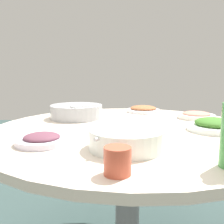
{
  "coord_description": "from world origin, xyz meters",
  "views": [
    {
      "loc": [
        0.01,
        1.17,
        1.01
      ],
      "look_at": [
        0.08,
        0.02,
        0.83
      ],
      "focal_mm": 39.56,
      "sensor_mm": 36.0,
      "label": 1
    }
  ],
  "objects_px": {
    "dish_shrimp": "(196,115)",
    "soup_bowl": "(127,139)",
    "dish_eggplant": "(42,139)",
    "round_dining_table": "(128,150)",
    "dish_stirfry": "(143,109)",
    "rice_bowl": "(77,111)",
    "dish_greens": "(214,125)",
    "tea_cup_near": "(117,161)"
  },
  "relations": [
    {
      "from": "rice_bowl",
      "to": "dish_eggplant",
      "type": "relative_size",
      "value": 1.56
    },
    {
      "from": "dish_greens",
      "to": "dish_eggplant",
      "type": "distance_m",
      "value": 0.77
    },
    {
      "from": "soup_bowl",
      "to": "dish_greens",
      "type": "relative_size",
      "value": 1.09
    },
    {
      "from": "round_dining_table",
      "to": "dish_shrimp",
      "type": "height_order",
      "value": "dish_shrimp"
    },
    {
      "from": "dish_eggplant",
      "to": "dish_shrimp",
      "type": "distance_m",
      "value": 0.92
    },
    {
      "from": "tea_cup_near",
      "to": "dish_greens",
      "type": "bearing_deg",
      "value": -129.22
    },
    {
      "from": "rice_bowl",
      "to": "dish_eggplant",
      "type": "xyz_separation_m",
      "value": [
        0.02,
        0.54,
        -0.02
      ]
    },
    {
      "from": "round_dining_table",
      "to": "soup_bowl",
      "type": "xyz_separation_m",
      "value": [
        0.01,
        0.34,
        0.14
      ]
    },
    {
      "from": "soup_bowl",
      "to": "dish_greens",
      "type": "height_order",
      "value": "soup_bowl"
    },
    {
      "from": "dish_stirfry",
      "to": "dish_shrimp",
      "type": "height_order",
      "value": "dish_stirfry"
    },
    {
      "from": "dish_eggplant",
      "to": "dish_greens",
      "type": "bearing_deg",
      "value": -160.28
    },
    {
      "from": "rice_bowl",
      "to": "dish_stirfry",
      "type": "relative_size",
      "value": 1.37
    },
    {
      "from": "dish_shrimp",
      "to": "tea_cup_near",
      "type": "height_order",
      "value": "tea_cup_near"
    },
    {
      "from": "soup_bowl",
      "to": "dish_stirfry",
      "type": "distance_m",
      "value": 0.84
    },
    {
      "from": "round_dining_table",
      "to": "dish_eggplant",
      "type": "xyz_separation_m",
      "value": [
        0.33,
        0.29,
        0.13
      ]
    },
    {
      "from": "dish_greens",
      "to": "tea_cup_near",
      "type": "relative_size",
      "value": 3.27
    },
    {
      "from": "rice_bowl",
      "to": "dish_greens",
      "type": "relative_size",
      "value": 1.25
    },
    {
      "from": "round_dining_table",
      "to": "tea_cup_near",
      "type": "height_order",
      "value": "tea_cup_near"
    },
    {
      "from": "dish_eggplant",
      "to": "tea_cup_near",
      "type": "relative_size",
      "value": 2.62
    },
    {
      "from": "dish_greens",
      "to": "dish_shrimp",
      "type": "distance_m",
      "value": 0.31
    },
    {
      "from": "tea_cup_near",
      "to": "dish_shrimp",
      "type": "bearing_deg",
      "value": -117.41
    },
    {
      "from": "dish_shrimp",
      "to": "soup_bowl",
      "type": "bearing_deg",
      "value": 56.21
    },
    {
      "from": "round_dining_table",
      "to": "tea_cup_near",
      "type": "xyz_separation_m",
      "value": [
        0.03,
        0.56,
        0.15
      ]
    },
    {
      "from": "dish_eggplant",
      "to": "round_dining_table",
      "type": "bearing_deg",
      "value": -137.88
    },
    {
      "from": "rice_bowl",
      "to": "tea_cup_near",
      "type": "relative_size",
      "value": 4.08
    },
    {
      "from": "dish_shrimp",
      "to": "round_dining_table",
      "type": "bearing_deg",
      "value": 34.43
    },
    {
      "from": "dish_eggplant",
      "to": "tea_cup_near",
      "type": "distance_m",
      "value": 0.4
    },
    {
      "from": "soup_bowl",
      "to": "rice_bowl",
      "type": "bearing_deg",
      "value": -63.16
    },
    {
      "from": "round_dining_table",
      "to": "tea_cup_near",
      "type": "bearing_deg",
      "value": 86.65
    },
    {
      "from": "soup_bowl",
      "to": "dish_stirfry",
      "type": "relative_size",
      "value": 1.2
    },
    {
      "from": "soup_bowl",
      "to": "dish_shrimp",
      "type": "xyz_separation_m",
      "value": [
        -0.41,
        -0.61,
        -0.01
      ]
    },
    {
      "from": "tea_cup_near",
      "to": "dish_stirfry",
      "type": "bearing_deg",
      "value": -97.48
    },
    {
      "from": "dish_greens",
      "to": "tea_cup_near",
      "type": "bearing_deg",
      "value": 50.78
    },
    {
      "from": "round_dining_table",
      "to": "dish_greens",
      "type": "relative_size",
      "value": 5.46
    },
    {
      "from": "dish_shrimp",
      "to": "dish_stirfry",
      "type": "bearing_deg",
      "value": -37.34
    },
    {
      "from": "soup_bowl",
      "to": "tea_cup_near",
      "type": "bearing_deg",
      "value": 83.69
    },
    {
      "from": "dish_eggplant",
      "to": "dish_shrimp",
      "type": "height_order",
      "value": "same"
    },
    {
      "from": "dish_stirfry",
      "to": "dish_shrimp",
      "type": "distance_m",
      "value": 0.37
    },
    {
      "from": "dish_greens",
      "to": "soup_bowl",
      "type": "bearing_deg",
      "value": 36.62
    },
    {
      "from": "dish_stirfry",
      "to": "tea_cup_near",
      "type": "bearing_deg",
      "value": 82.52
    },
    {
      "from": "round_dining_table",
      "to": "rice_bowl",
      "type": "xyz_separation_m",
      "value": [
        0.3,
        -0.25,
        0.15
      ]
    },
    {
      "from": "dish_stirfry",
      "to": "dish_eggplant",
      "type": "distance_m",
      "value": 0.9
    }
  ]
}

